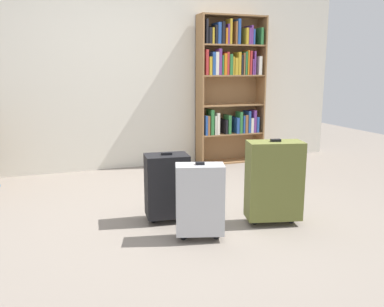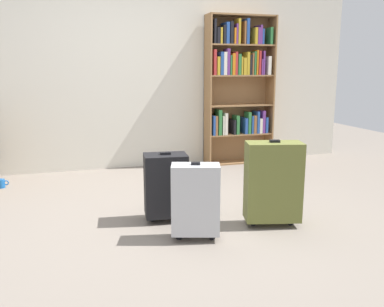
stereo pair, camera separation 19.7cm
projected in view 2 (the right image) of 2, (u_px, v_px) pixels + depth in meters
ground_plane at (177, 218)px, 3.57m from camera, size 10.46×10.46×0.00m
back_wall at (136, 67)px, 5.23m from camera, size 5.97×0.10×2.60m
bookshelf at (238, 82)px, 5.47m from camera, size 0.92×0.27×1.97m
mug at (1, 184)px, 4.47m from camera, size 0.12×0.08×0.10m
suitcase_silver at (196, 200)px, 3.08m from camera, size 0.40×0.28×0.61m
suitcase_olive at (273, 182)px, 3.35m from camera, size 0.49×0.33×0.72m
suitcase_black at (166, 185)px, 3.47m from camera, size 0.38×0.28×0.60m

